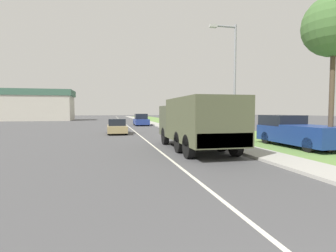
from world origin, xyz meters
name	(u,v)px	position (x,y,z in m)	size (l,w,h in m)	color
ground_plane	(126,125)	(0.00, 40.00, 0.00)	(180.00, 180.00, 0.00)	#4C4C4F
lane_centre_stripe	(126,125)	(0.00, 40.00, 0.00)	(0.12, 120.00, 0.00)	silver
sidewalk_right	(155,124)	(4.50, 40.00, 0.06)	(1.80, 120.00, 0.12)	#ADAAA3
grass_strip_right	(182,124)	(8.90, 40.00, 0.01)	(7.00, 120.00, 0.02)	#6B9347
military_truck	(196,121)	(1.98, 12.81, 1.56)	(2.56, 7.46, 2.76)	#474C38
car_nearest_ahead	(117,127)	(-1.85, 24.10, 0.63)	(1.72, 4.17, 1.37)	tan
car_second_ahead	(141,120)	(1.96, 37.15, 0.75)	(1.95, 3.96, 1.70)	navy
pickup_truck	(296,132)	(8.13, 12.79, 0.89)	(2.09, 5.52, 1.82)	navy
lamp_post	(232,73)	(4.54, 13.96, 4.31)	(1.69, 0.24, 7.05)	gray
tree_near_right	(334,26)	(8.32, 10.56, 6.26)	(3.02, 3.02, 7.80)	#4C3D2D
building_distant	(31,105)	(-19.02, 61.88, 3.38)	(17.52, 8.35, 6.68)	beige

